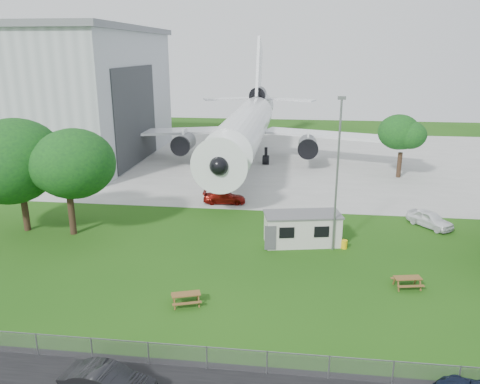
# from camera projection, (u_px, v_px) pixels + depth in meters

# --- Properties ---
(ground) EXTENTS (160.00, 160.00, 0.00)m
(ground) POSITION_uv_depth(u_px,v_px,m) (219.00, 280.00, 32.59)
(ground) COLOR #295B15
(concrete_apron) EXTENTS (120.00, 46.00, 0.03)m
(concrete_apron) POSITION_uv_depth(u_px,v_px,m) (262.00, 159.00, 68.67)
(concrete_apron) COLOR #B7B7B2
(concrete_apron) RESTS_ON ground
(hangar) EXTENTS (43.00, 31.00, 18.55)m
(hangar) POSITION_uv_depth(u_px,v_px,m) (4.00, 92.00, 68.52)
(hangar) COLOR #B2B7BC
(hangar) RESTS_ON ground
(airliner) EXTENTS (46.36, 47.73, 17.69)m
(airliner) POSITION_uv_depth(u_px,v_px,m) (247.00, 125.00, 65.34)
(airliner) COLOR white
(airliner) RESTS_ON ground
(site_cabin) EXTENTS (6.95, 3.86, 2.62)m
(site_cabin) POSITION_uv_depth(u_px,v_px,m) (302.00, 229.00, 38.32)
(site_cabin) COLOR beige
(site_cabin) RESTS_ON ground
(picnic_west) EXTENTS (2.18, 2.00, 0.76)m
(picnic_west) POSITION_uv_depth(u_px,v_px,m) (186.00, 304.00, 29.41)
(picnic_west) COLOR brown
(picnic_west) RESTS_ON ground
(picnic_east) EXTENTS (2.06, 1.82, 0.76)m
(picnic_east) POSITION_uv_depth(u_px,v_px,m) (407.00, 287.00, 31.50)
(picnic_east) COLOR brown
(picnic_east) RESTS_ON ground
(fence) EXTENTS (58.00, 0.04, 1.30)m
(fence) POSITION_uv_depth(u_px,v_px,m) (188.00, 367.00, 23.57)
(fence) COLOR gray
(fence) RESTS_ON ground
(lamp_mast) EXTENTS (0.16, 0.16, 12.00)m
(lamp_mast) POSITION_uv_depth(u_px,v_px,m) (337.00, 177.00, 35.77)
(lamp_mast) COLOR slate
(lamp_mast) RESTS_ON ground
(tree_west_big) EXTENTS (8.33, 8.33, 10.57)m
(tree_west_big) POSITION_uv_depth(u_px,v_px,m) (18.00, 160.00, 39.74)
(tree_west_big) COLOR #382619
(tree_west_big) RESTS_ON ground
(tree_west_small) EXTENTS (6.95, 6.95, 9.43)m
(tree_west_small) POSITION_uv_depth(u_px,v_px,m) (67.00, 168.00, 39.03)
(tree_west_small) COLOR #382619
(tree_west_small) RESTS_ON ground
(tree_far_apron) EXTENTS (5.11, 5.11, 8.02)m
(tree_far_apron) POSITION_uv_depth(u_px,v_px,m) (402.00, 134.00, 57.27)
(tree_far_apron) COLOR #382619
(tree_far_apron) RESTS_ON ground
(car_centre_sedan) EXTENTS (4.62, 2.20, 1.46)m
(car_centre_sedan) POSITION_uv_depth(u_px,v_px,m) (108.00, 384.00, 21.34)
(car_centre_sedan) COLOR black
(car_centre_sedan) RESTS_ON ground
(car_ne_hatch) EXTENTS (4.00, 4.44, 1.46)m
(car_ne_hatch) POSITION_uv_depth(u_px,v_px,m) (430.00, 219.00, 42.10)
(car_ne_hatch) COLOR white
(car_ne_hatch) RESTS_ON ground
(car_apron_van) EXTENTS (4.52, 2.12, 1.27)m
(car_apron_van) POSITION_uv_depth(u_px,v_px,m) (224.00, 197.00, 48.68)
(car_apron_van) COLOR maroon
(car_apron_van) RESTS_ON ground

